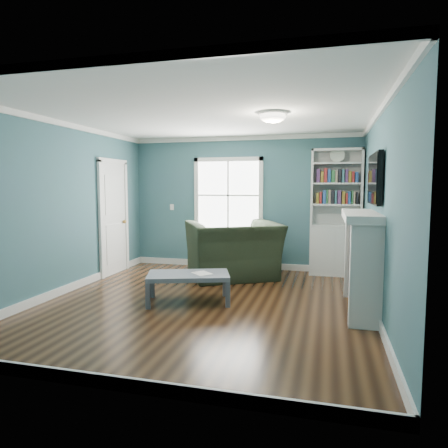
# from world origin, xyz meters

# --- Properties ---
(floor) EXTENTS (5.00, 5.00, 0.00)m
(floor) POSITION_xyz_m (0.00, 0.00, 0.00)
(floor) COLOR black
(floor) RESTS_ON ground
(room_walls) EXTENTS (5.00, 5.00, 5.00)m
(room_walls) POSITION_xyz_m (0.00, 0.00, 1.58)
(room_walls) COLOR #376668
(room_walls) RESTS_ON ground
(trim) EXTENTS (4.50, 5.00, 2.60)m
(trim) POSITION_xyz_m (0.00, 0.00, 1.24)
(trim) COLOR white
(trim) RESTS_ON ground
(window) EXTENTS (1.40, 0.06, 1.50)m
(window) POSITION_xyz_m (-0.30, 2.49, 1.45)
(window) COLOR white
(window) RESTS_ON room_walls
(bookshelf) EXTENTS (0.90, 0.35, 2.31)m
(bookshelf) POSITION_xyz_m (1.77, 2.30, 0.92)
(bookshelf) COLOR silver
(bookshelf) RESTS_ON ground
(fireplace) EXTENTS (0.44, 1.58, 1.30)m
(fireplace) POSITION_xyz_m (2.08, 0.20, 0.64)
(fireplace) COLOR black
(fireplace) RESTS_ON ground
(tv) EXTENTS (0.06, 1.10, 0.65)m
(tv) POSITION_xyz_m (2.20, 0.20, 1.72)
(tv) COLOR black
(tv) RESTS_ON fireplace
(door) EXTENTS (0.12, 0.98, 2.17)m
(door) POSITION_xyz_m (-2.22, 1.40, 1.07)
(door) COLOR silver
(door) RESTS_ON ground
(ceiling_fixture) EXTENTS (0.38, 0.38, 0.15)m
(ceiling_fixture) POSITION_xyz_m (0.90, 0.10, 2.55)
(ceiling_fixture) COLOR white
(ceiling_fixture) RESTS_ON room_walls
(light_switch) EXTENTS (0.08, 0.01, 0.12)m
(light_switch) POSITION_xyz_m (-1.50, 2.48, 1.20)
(light_switch) COLOR white
(light_switch) RESTS_ON room_walls
(recliner) EXTENTS (1.82, 1.61, 1.34)m
(recliner) POSITION_xyz_m (0.02, 1.60, 0.67)
(recliner) COLOR black
(recliner) RESTS_ON ground
(coffee_table) EXTENTS (1.27, 0.95, 0.41)m
(coffee_table) POSITION_xyz_m (-0.25, -0.02, 0.36)
(coffee_table) COLOR #494E58
(coffee_table) RESTS_ON ground
(paper_sheet) EXTENTS (0.35, 0.34, 0.00)m
(paper_sheet) POSITION_xyz_m (-0.07, 0.03, 0.41)
(paper_sheet) COLOR white
(paper_sheet) RESTS_ON coffee_table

